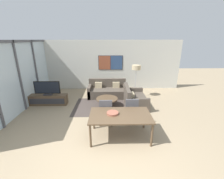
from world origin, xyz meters
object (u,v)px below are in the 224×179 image
Objects in this scene: tv_console at (49,100)px; television at (47,88)px; dining_chair_centre at (131,110)px; coffee_table at (107,100)px; sofa_side at (133,100)px; floor_lamp at (136,69)px; sofa_main at (107,91)px; dining_table at (120,117)px; fruit_bowl at (113,113)px; dining_chair_left at (106,111)px.

tv_console is 1.45× the size of television.
coffee_table is at bearing 120.90° from dining_chair_centre.
tv_console is 1.08× the size of sofa_side.
sofa_side is at bearing 4.08° from coffee_table.
television is at bearing -168.16° from floor_lamp.
television is at bearing 87.07° from sofa_side.
television is at bearing 90.00° from tv_console.
sofa_main is at bearing 20.73° from tv_console.
television is at bearing -159.29° from sofa_main.
fruit_bowl reaches higher than dining_table.
floor_lamp is at bearing 11.84° from television.
dining_table is 0.83m from dining_chair_left.
television reaches higher than dining_table.
dining_table is (3.05, -2.44, 0.45)m from tv_console.
sofa_side is at bearing 66.06° from fruit_bowl.
floor_lamp reaches higher than fruit_bowl.
sofa_side is (1.17, -1.19, -0.00)m from sofa_main.
dining_table is at bearing -83.15° from sofa_main.
fruit_bowl is at bearing -133.18° from dining_chair_centre.
dining_table is 5.12× the size of fruit_bowl.
sofa_main is 1.18× the size of floor_lamp.
dining_chair_centre is at bearing -59.10° from coffee_table.
sofa_main reaches higher than tv_console.
fruit_bowl is (0.19, -3.39, 0.49)m from sofa_main.
tv_console reaches higher than coffee_table.
dining_chair_left is at bearing 142.69° from sofa_side.
television is 4.19m from floor_lamp.
coffee_table is at bearing -6.03° from television.
television is 3.84m from sofa_side.
coffee_table is (-0.00, -1.28, 0.01)m from sofa_main.
television is at bearing 154.05° from dining_chair_centre.
television reaches higher than fruit_bowl.
sofa_main is at bearing 44.43° from sofa_side.
fruit_bowl is at bearing -40.27° from television.
dining_table is at bearing -106.90° from floor_lamp.
dining_chair_centre is 0.58× the size of floor_lamp.
fruit_bowl is at bearing -110.64° from floor_lamp.
dining_table is 0.88m from dining_chair_centre.
television reaches higher than tv_console.
dining_chair_left is (-0.02, -1.48, 0.23)m from coffee_table.
dining_chair_left reaches higher than sofa_side.
sofa_main is (2.64, 1.00, -0.49)m from television.
sofa_main is 2.02× the size of dining_chair_centre.
sofa_main is 3.49m from dining_table.
dining_chair_centre is at bearing 46.82° from fruit_bowl.
fruit_bowl is (-0.98, -2.20, 0.50)m from sofa_side.
sofa_side is 1.58m from floor_lamp.
floor_lamp is at bearing 61.16° from dining_chair_left.
tv_console is at bearing -159.27° from sofa_main.
sofa_main is (2.64, 1.00, 0.05)m from tv_console.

